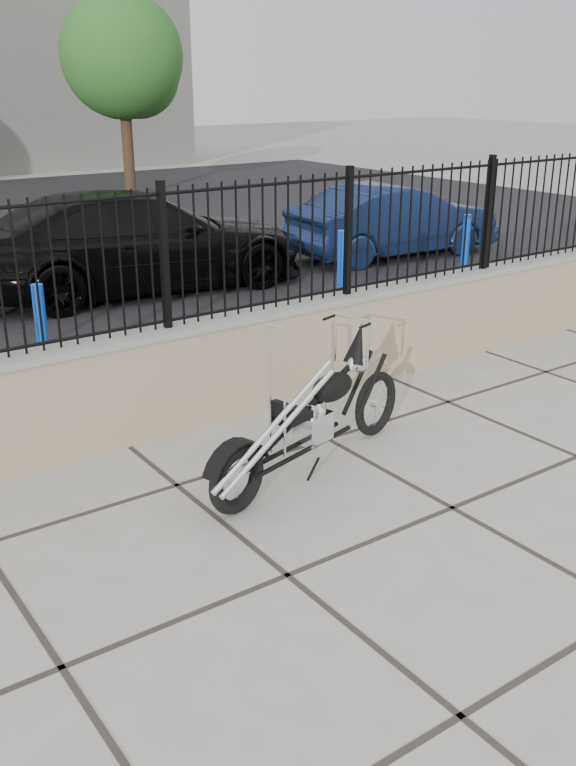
{
  "coord_description": "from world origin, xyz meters",
  "views": [
    {
      "loc": [
        -4.05,
        -3.61,
        3.0
      ],
      "look_at": [
        -0.5,
        1.4,
        0.67
      ],
      "focal_mm": 38.0,
      "sensor_mm": 36.0,
      "label": 1
    }
  ],
  "objects": [
    {
      "name": "iron_fence",
      "position": [
        0.0,
        2.5,
        1.56
      ],
      "size": [
        14.0,
        0.08,
        1.2
      ],
      "primitive_type": "cube",
      "color": "black",
      "rests_on": "retaining_wall"
    },
    {
      "name": "ground_plane",
      "position": [
        0.0,
        0.0,
        0.0
      ],
      "size": [
        90.0,
        90.0,
        0.0
      ],
      "primitive_type": "plane",
      "color": "#99968E",
      "rests_on": "ground"
    },
    {
      "name": "chopper_motorcycle",
      "position": [
        -0.5,
        1.1,
        0.67
      ],
      "size": [
        2.27,
        0.96,
        1.35
      ],
      "primitive_type": null,
      "rotation": [
        0.0,
        0.0,
        0.26
      ],
      "color": "black",
      "rests_on": "ground_plane"
    },
    {
      "name": "bollard_b",
      "position": [
        2.63,
        4.58,
        0.56
      ],
      "size": [
        0.16,
        0.16,
        1.13
      ],
      "primitive_type": "cylinder",
      "rotation": [
        0.0,
        0.0,
        -0.17
      ],
      "color": "#0E2ED3",
      "rests_on": "ground_plane"
    },
    {
      "name": "tree_right",
      "position": [
        5.2,
        16.64,
        3.62
      ],
      "size": [
        3.07,
        3.07,
        5.17
      ],
      "rotation": [
        0.0,
        0.0,
        0.33
      ],
      "color": "#382619",
      "rests_on": "ground_plane"
    },
    {
      "name": "bollard_c",
      "position": [
        5.43,
        5.0,
        0.51
      ],
      "size": [
        0.16,
        0.16,
        1.02
      ],
      "primitive_type": "cylinder",
      "rotation": [
        0.0,
        0.0,
        0.34
      ],
      "color": "#0B1AB2",
      "rests_on": "ground_plane"
    },
    {
      "name": "car_black",
      "position": [
        1.01,
        7.37,
        0.73
      ],
      "size": [
        5.2,
        2.48,
        1.46
      ],
      "primitive_type": "imported",
      "rotation": [
        0.0,
        0.0,
        1.48
      ],
      "color": "black",
      "rests_on": "parking_lot"
    },
    {
      "name": "car_blue",
      "position": [
        5.74,
        6.99,
        0.63
      ],
      "size": [
        3.91,
        1.63,
        1.26
      ],
      "primitive_type": "imported",
      "rotation": [
        0.0,
        0.0,
        1.49
      ],
      "color": "#111D3E",
      "rests_on": "parking_lot"
    },
    {
      "name": "retaining_wall",
      "position": [
        0.0,
        2.5,
        0.48
      ],
      "size": [
        14.0,
        0.36,
        0.96
      ],
      "primitive_type": "cube",
      "color": "gray",
      "rests_on": "ground_plane"
    },
    {
      "name": "bollard_a",
      "position": [
        -1.49,
        4.42,
        0.51
      ],
      "size": [
        0.13,
        0.13,
        1.03
      ],
      "primitive_type": "cylinder",
      "rotation": [
        0.0,
        0.0,
        0.03
      ],
      "color": "#0C5BB9",
      "rests_on": "ground_plane"
    }
  ]
}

